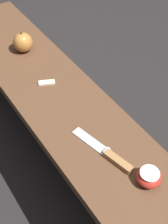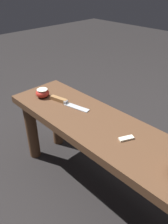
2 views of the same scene
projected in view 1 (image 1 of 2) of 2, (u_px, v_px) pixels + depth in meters
The scene contains 6 objects.
ground_plane at pixel (55, 149), 1.54m from camera, with size 8.00×8.00×0.00m, color black.
wooden_bench at pixel (49, 99), 1.28m from camera, with size 1.35×0.31×0.44m.
knife at pixel (111, 155), 0.98m from camera, with size 0.24×0.08×0.02m.
apple_whole at pixel (23, 42), 1.33m from camera, with size 0.08×0.08×0.10m.
apple_cut at pixel (149, 177), 0.91m from camera, with size 0.07×0.07×0.05m.
apple_slice_near_knife at pixel (47, 83), 1.22m from camera, with size 0.05×0.07×0.01m.
Camera 1 is at (-0.83, 0.39, 1.26)m, focal length 50.00 mm.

